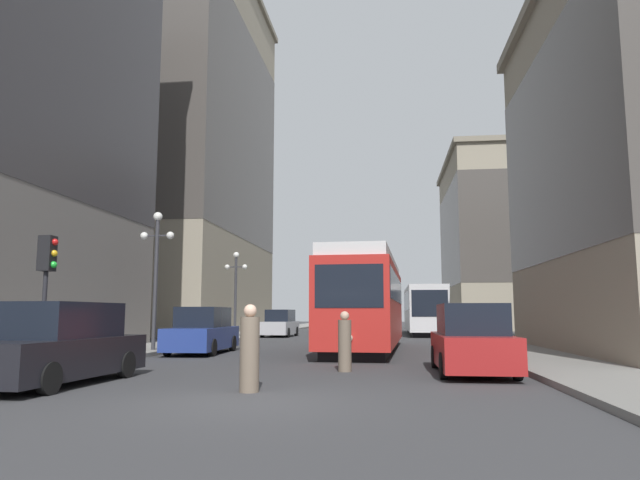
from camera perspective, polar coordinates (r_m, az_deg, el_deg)
ground_plane at (r=10.62m, az=-7.73°, el=-15.77°), size 200.00×200.00×0.00m
sidewalk_left at (r=51.21m, az=-4.68°, el=-8.97°), size 2.98×120.00×0.15m
sidewalk_right at (r=50.44m, az=12.57°, el=-8.85°), size 2.98×120.00×0.15m
streetcar at (r=24.68m, az=4.66°, el=-6.07°), size 3.24×13.02×3.89m
transit_bus at (r=43.47m, az=10.32°, el=-6.71°), size 2.60×12.36×3.45m
parked_car_left_near at (r=23.46m, az=-11.61°, el=-8.95°), size 1.98×4.92×1.82m
parked_car_left_mid at (r=39.37m, az=-4.00°, el=-8.36°), size 2.02×4.57×1.82m
parked_car_right_far at (r=15.81m, az=14.85°, el=-9.72°), size 1.91×4.71×1.82m
parked_car_left_far at (r=14.28m, az=-24.56°, el=-9.59°), size 2.05×4.96×1.82m
pedestrian_crossing_near at (r=11.87m, az=-7.03°, el=-10.91°), size 0.39×0.39×1.76m
pedestrian_crossing_far at (r=15.86m, az=2.48°, el=-10.25°), size 0.36×0.36×1.63m
traffic_light_near_left at (r=16.90m, az=-25.56°, el=-2.34°), size 0.47×0.36×3.49m
lamp_post_left_near at (r=23.91m, az=-16.00°, el=-1.78°), size 1.41×0.36×5.50m
lamp_post_left_far at (r=35.36m, az=-8.40°, el=-4.01°), size 1.41×0.36×5.16m
building_left_corner at (r=50.74m, az=-12.89°, el=9.23°), size 10.74×22.63×30.76m
building_right_midblock at (r=62.90m, az=18.94°, el=-0.10°), size 14.29×18.72×17.62m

